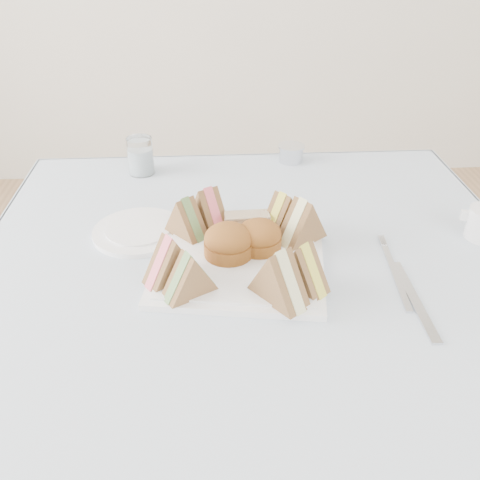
{
  "coord_description": "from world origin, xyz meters",
  "views": [
    {
      "loc": [
        -0.07,
        -0.78,
        1.29
      ],
      "look_at": [
        -0.03,
        0.01,
        0.8
      ],
      "focal_mm": 40.0,
      "sensor_mm": 36.0,
      "label": 1
    }
  ],
  "objects": [
    {
      "name": "knife",
      "position": [
        0.25,
        -0.11,
        0.75
      ],
      "size": [
        0.02,
        0.21,
        0.0
      ],
      "primitive_type": "cube",
      "rotation": [
        0.0,
        0.0,
        -0.01
      ],
      "color": "silver",
      "rests_on": "tablecloth"
    },
    {
      "name": "sandwich_fr_b",
      "position": [
        0.03,
        -0.1,
        0.8
      ],
      "size": [
        0.1,
        0.11,
        0.09
      ],
      "primitive_type": null,
      "rotation": [
        0.0,
        0.0,
        -0.92
      ],
      "color": "brown",
      "rests_on": "serving_plate"
    },
    {
      "name": "scone_right",
      "position": [
        0.01,
        0.04,
        0.79
      ],
      "size": [
        0.1,
        0.1,
        0.05
      ],
      "primitive_type": "cylinder",
      "rotation": [
        0.0,
        0.0,
        0.21
      ],
      "color": "#A96628",
      "rests_on": "serving_plate"
    },
    {
      "name": "sandwich_bl_b",
      "position": [
        -0.08,
        0.13,
        0.8
      ],
      "size": [
        0.09,
        0.1,
        0.08
      ],
      "primitive_type": null,
      "rotation": [
        0.0,
        0.0,
        2.12
      ],
      "color": "brown",
      "rests_on": "serving_plate"
    },
    {
      "name": "sandwich_fl_b",
      "position": [
        -0.11,
        -0.08,
        0.8
      ],
      "size": [
        0.1,
        0.08,
        0.08
      ],
      "primitive_type": null,
      "rotation": [
        0.0,
        0.0,
        0.52
      ],
      "color": "brown",
      "rests_on": "serving_plate"
    },
    {
      "name": "sandwich_br_b",
      "position": [
        0.06,
        0.11,
        0.8
      ],
      "size": [
        0.09,
        0.09,
        0.08
      ],
      "primitive_type": null,
      "rotation": [
        0.0,
        0.0,
        -2.44
      ],
      "color": "brown",
      "rests_on": "serving_plate"
    },
    {
      "name": "sandwich_br_a",
      "position": [
        0.09,
        0.07,
        0.8
      ],
      "size": [
        0.11,
        0.1,
        0.09
      ],
      "primitive_type": null,
      "rotation": [
        0.0,
        0.0,
        -2.5
      ],
      "color": "brown",
      "rests_on": "serving_plate"
    },
    {
      "name": "fork",
      "position": [
        0.24,
        -0.04,
        0.75
      ],
      "size": [
        0.03,
        0.19,
        0.0
      ],
      "primitive_type": "cube",
      "rotation": [
        0.0,
        0.0,
        -0.08
      ],
      "color": "silver",
      "rests_on": "tablecloth"
    },
    {
      "name": "sandwich_fl_a",
      "position": [
        -0.14,
        -0.04,
        0.8
      ],
      "size": [
        0.1,
        0.09,
        0.08
      ],
      "primitive_type": null,
      "rotation": [
        0.0,
        0.0,
        0.61
      ],
      "color": "brown",
      "rests_on": "serving_plate"
    },
    {
      "name": "table",
      "position": [
        0.0,
        0.0,
        0.37
      ],
      "size": [
        0.9,
        0.9,
        0.74
      ],
      "primitive_type": "cube",
      "color": "brown",
      "rests_on": "floor"
    },
    {
      "name": "tea_strainer",
      "position": [
        0.13,
        0.46,
        0.76
      ],
      "size": [
        0.07,
        0.07,
        0.04
      ],
      "primitive_type": "cylinder",
      "rotation": [
        0.0,
        0.0,
        0.03
      ],
      "color": "silver",
      "rests_on": "tablecloth"
    },
    {
      "name": "pastry_slice",
      "position": [
        -0.01,
        0.1,
        0.78
      ],
      "size": [
        0.09,
        0.04,
        0.04
      ],
      "primitive_type": "cube",
      "rotation": [
        0.0,
        0.0,
        0.05
      ],
      "color": "beige",
      "rests_on": "serving_plate"
    },
    {
      "name": "side_plate",
      "position": [
        -0.22,
        0.13,
        0.75
      ],
      "size": [
        0.24,
        0.24,
        0.01
      ],
      "primitive_type": "cylinder",
      "rotation": [
        0.0,
        0.0,
        -0.39
      ],
      "color": "white",
      "rests_on": "tablecloth"
    },
    {
      "name": "sandwich_bl_a",
      "position": [
        -0.12,
        0.1,
        0.8
      ],
      "size": [
        0.09,
        0.09,
        0.08
      ],
      "primitive_type": null,
      "rotation": [
        0.0,
        0.0,
        2.29
      ],
      "color": "brown",
      "rests_on": "serving_plate"
    },
    {
      "name": "tablecloth",
      "position": [
        0.0,
        0.0,
        0.74
      ],
      "size": [
        1.02,
        1.02,
        0.01
      ],
      "primitive_type": "cube",
      "color": "silver",
      "rests_on": "table"
    },
    {
      "name": "scone_left",
      "position": [
        -0.05,
        0.02,
        0.79
      ],
      "size": [
        0.1,
        0.1,
        0.06
      ],
      "primitive_type": "cylinder",
      "rotation": [
        0.0,
        0.0,
        -0.11
      ],
      "color": "#A96628",
      "rests_on": "serving_plate"
    },
    {
      "name": "serving_plate",
      "position": [
        -0.03,
        0.01,
        0.75
      ],
      "size": [
        0.34,
        0.34,
        0.01
      ],
      "primitive_type": "cube",
      "rotation": [
        0.0,
        0.0,
        -0.15
      ],
      "color": "white",
      "rests_on": "tablecloth"
    },
    {
      "name": "water_glass",
      "position": [
        -0.24,
        0.41,
        0.79
      ],
      "size": [
        0.07,
        0.07,
        0.09
      ],
      "primitive_type": "cylinder",
      "rotation": [
        0.0,
        0.0,
        0.11
      ],
      "color": "white",
      "rests_on": "tablecloth"
    },
    {
      "name": "sandwich_fr_a",
      "position": [
        0.07,
        -0.07,
        0.8
      ],
      "size": [
        0.09,
        0.1,
        0.08
      ],
      "primitive_type": null,
      "rotation": [
        0.0,
        0.0,
        -0.86
      ],
      "color": "brown",
      "rests_on": "serving_plate"
    }
  ]
}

